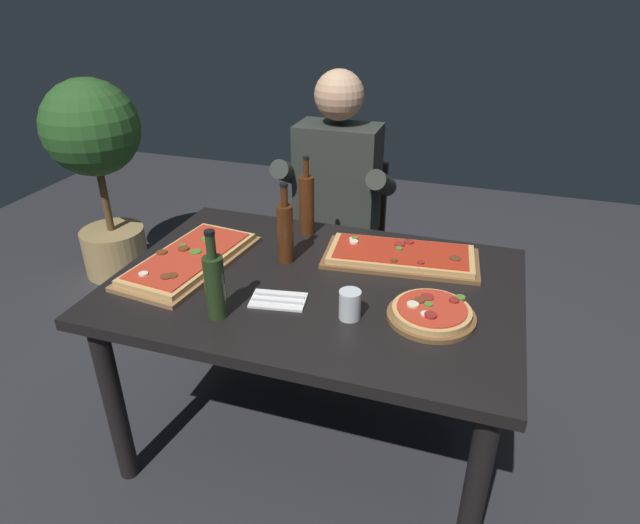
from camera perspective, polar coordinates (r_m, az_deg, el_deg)
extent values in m
plane|color=#2D2D33|center=(2.37, -0.39, -17.66)|extent=(6.40, 6.40, 0.00)
cube|color=black|center=(1.92, -0.46, -2.51)|extent=(1.40, 0.96, 0.04)
cylinder|color=black|center=(2.12, -20.73, -13.63)|extent=(0.07, 0.07, 0.70)
cylinder|color=black|center=(1.79, 15.83, -22.41)|extent=(0.07, 0.07, 0.70)
cylinder|color=black|center=(2.64, -10.50, -3.03)|extent=(0.07, 0.07, 0.70)
cylinder|color=black|center=(2.39, 17.17, -7.73)|extent=(0.07, 0.07, 0.70)
cube|color=brown|center=(2.06, 8.43, 0.35)|extent=(0.59, 0.32, 0.02)
cube|color=tan|center=(2.05, 8.46, 0.79)|extent=(0.55, 0.28, 0.02)
cube|color=#B72D19|center=(2.05, 8.49, 1.11)|extent=(0.51, 0.25, 0.01)
cylinder|color=#4C7F2D|center=(2.11, 3.64, 2.49)|extent=(0.03, 0.03, 0.01)
cylinder|color=brown|center=(2.02, 13.95, 0.38)|extent=(0.04, 0.04, 0.00)
cylinder|color=maroon|center=(2.08, 8.31, 1.83)|extent=(0.04, 0.04, 0.01)
cylinder|color=brown|center=(1.96, 7.74, 0.19)|extent=(0.02, 0.02, 0.01)
cylinder|color=beige|center=(2.11, 3.43, 2.45)|extent=(0.03, 0.03, 0.01)
cylinder|color=maroon|center=(1.97, 10.48, -0.05)|extent=(0.02, 0.02, 0.01)
cylinder|color=beige|center=(2.08, 3.57, 2.12)|extent=(0.03, 0.03, 0.01)
cylinder|color=maroon|center=(2.11, 9.26, 2.10)|extent=(0.04, 0.04, 0.01)
cylinder|color=#4C7F2D|center=(2.05, 8.29, 1.40)|extent=(0.03, 0.03, 0.01)
cube|color=olive|center=(2.07, -13.41, -0.02)|extent=(0.34, 0.59, 0.02)
cube|color=tan|center=(2.06, -13.47, 0.42)|extent=(0.31, 0.55, 0.02)
cube|color=red|center=(2.06, -13.51, 0.74)|extent=(0.27, 0.50, 0.01)
cylinder|color=brown|center=(1.92, -15.80, -1.47)|extent=(0.04, 0.04, 0.01)
cylinder|color=#4C7F2D|center=(2.15, -11.85, 2.37)|extent=(0.04, 0.04, 0.00)
cylinder|color=brown|center=(2.09, -14.16, 1.31)|extent=(0.04, 0.04, 0.01)
cylinder|color=beige|center=(1.96, -17.98, -1.18)|extent=(0.03, 0.03, 0.01)
cylinder|color=#4C7F2D|center=(2.06, -12.90, 1.06)|extent=(0.04, 0.04, 0.01)
cylinder|color=brown|center=(1.92, -15.26, -1.38)|extent=(0.04, 0.04, 0.00)
cylinder|color=brown|center=(2.09, -16.23, 0.98)|extent=(0.04, 0.04, 0.01)
cylinder|color=#4C7F2D|center=(2.12, -14.18, 1.68)|extent=(0.03, 0.03, 0.01)
cylinder|color=brown|center=(1.74, 11.54, -5.58)|extent=(0.28, 0.28, 0.02)
cylinder|color=tan|center=(1.73, 11.59, -5.09)|extent=(0.25, 0.25, 0.02)
cylinder|color=red|center=(1.73, 11.63, -4.73)|extent=(0.22, 0.22, 0.01)
cylinder|color=beige|center=(1.68, 10.98, -5.33)|extent=(0.03, 0.03, 0.00)
cylinder|color=brown|center=(1.74, 10.36, -3.94)|extent=(0.03, 0.03, 0.01)
cylinder|color=#4C7F2D|center=(1.79, 14.47, -3.62)|extent=(0.03, 0.03, 0.01)
cylinder|color=maroon|center=(1.77, 11.15, -3.61)|extent=(0.04, 0.04, 0.00)
cylinder|color=beige|center=(1.72, 9.69, -4.38)|extent=(0.04, 0.04, 0.01)
cylinder|color=maroon|center=(1.74, 9.78, -4.12)|extent=(0.03, 0.03, 0.00)
cylinder|color=#4C7F2D|center=(1.73, 11.28, -4.35)|extent=(0.03, 0.03, 0.01)
cylinder|color=maroon|center=(1.77, 13.84, -3.90)|extent=(0.03, 0.03, 0.01)
cylinder|color=maroon|center=(1.68, 11.49, -5.47)|extent=(0.04, 0.04, 0.01)
cylinder|color=#233819|center=(1.70, -10.91, -2.61)|extent=(0.06, 0.06, 0.21)
cylinder|color=#233819|center=(1.64, -11.36, 1.63)|extent=(0.03, 0.03, 0.08)
cylinder|color=black|center=(1.62, -11.50, 3.04)|extent=(0.03, 0.03, 0.01)
cylinder|color=#47230F|center=(2.21, -1.40, 5.92)|extent=(0.06, 0.06, 0.24)
cylinder|color=#47230F|center=(2.16, -1.45, 9.77)|extent=(0.02, 0.02, 0.07)
cylinder|color=black|center=(2.15, -1.47, 10.83)|extent=(0.02, 0.02, 0.01)
cylinder|color=#47230F|center=(2.00, -3.64, 2.93)|extent=(0.06, 0.06, 0.22)
cylinder|color=#47230F|center=(1.94, -3.77, 6.86)|extent=(0.03, 0.03, 0.07)
cylinder|color=black|center=(1.92, -3.81, 8.05)|extent=(0.03, 0.03, 0.01)
cylinder|color=silver|center=(1.69, 3.14, -4.47)|extent=(0.07, 0.07, 0.09)
cylinder|color=silver|center=(1.71, 3.11, -5.42)|extent=(0.06, 0.06, 0.03)
cube|color=white|center=(1.80, -4.38, -4.01)|extent=(0.20, 0.14, 0.01)
cube|color=silver|center=(1.78, -4.52, -4.16)|extent=(0.17, 0.04, 0.00)
cube|color=silver|center=(1.81, -4.27, -3.56)|extent=(0.17, 0.04, 0.00)
cube|color=black|center=(2.75, 1.74, 0.69)|extent=(0.44, 0.44, 0.04)
cube|color=black|center=(2.83, 2.97, 6.61)|extent=(0.40, 0.04, 0.42)
cylinder|color=black|center=(2.76, -3.25, -4.63)|extent=(0.04, 0.04, 0.41)
cylinder|color=black|center=(2.67, 4.45, -6.00)|extent=(0.04, 0.04, 0.41)
cylinder|color=black|center=(3.07, -0.71, -0.97)|extent=(0.04, 0.04, 0.41)
cylinder|color=black|center=(2.98, 6.23, -2.07)|extent=(0.04, 0.04, 0.41)
cylinder|color=#23232D|center=(2.73, -1.41, -4.49)|extent=(0.11, 0.11, 0.45)
cylinder|color=#23232D|center=(2.68, 2.64, -5.21)|extent=(0.11, 0.11, 0.45)
cube|color=#23232D|center=(2.63, 1.15, 1.27)|extent=(0.34, 0.40, 0.12)
cube|color=#2D332D|center=(2.59, 1.87, 8.56)|extent=(0.38, 0.22, 0.52)
sphere|color=tan|center=(2.49, 2.02, 17.05)|extent=(0.22, 0.22, 0.22)
cylinder|color=#2D332D|center=(2.60, -3.15, 9.24)|extent=(0.09, 0.31, 0.21)
cylinder|color=#2D332D|center=(2.49, 6.47, 8.18)|extent=(0.09, 0.31, 0.21)
cylinder|color=tan|center=(3.66, -20.61, 1.13)|extent=(0.38, 0.38, 0.29)
cylinder|color=brown|center=(3.52, -21.57, 6.21)|extent=(0.04, 0.04, 0.41)
sphere|color=#285623|center=(3.40, -22.84, 12.83)|extent=(0.54, 0.54, 0.54)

